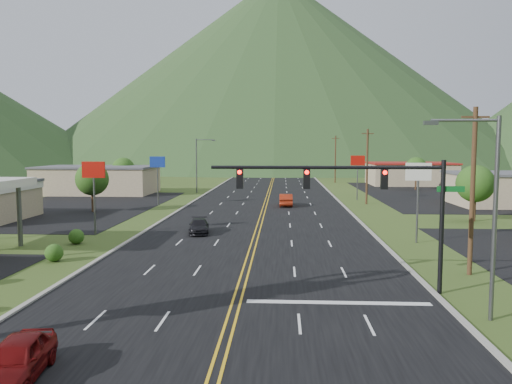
{
  "coord_description": "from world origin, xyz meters",
  "views": [
    {
      "loc": [
        2.23,
        -12.05,
        7.68
      ],
      "look_at": [
        0.39,
        22.75,
        4.5
      ],
      "focal_mm": 35.0,
      "sensor_mm": 36.0,
      "label": 1
    }
  ],
  "objects_px": {
    "streetlight_west": "(198,162)",
    "car_dark_mid": "(199,227)",
    "traffic_signal": "(364,192)",
    "car_red_near": "(16,361)",
    "car_red_far": "(286,200)",
    "streetlight_east": "(488,204)"
  },
  "relations": [
    {
      "from": "streetlight_west",
      "to": "car_dark_mid",
      "type": "bearing_deg",
      "value": -80.39
    },
    {
      "from": "traffic_signal",
      "to": "car_dark_mid",
      "type": "xyz_separation_m",
      "value": [
        -11.6,
        17.27,
        -4.72
      ]
    },
    {
      "from": "car_red_near",
      "to": "car_red_far",
      "type": "xyz_separation_m",
      "value": [
        9.12,
        48.88,
        0.07
      ]
    },
    {
      "from": "car_dark_mid",
      "to": "car_red_far",
      "type": "xyz_separation_m",
      "value": [
        7.82,
        20.85,
        0.17
      ]
    },
    {
      "from": "traffic_signal",
      "to": "streetlight_west",
      "type": "bearing_deg",
      "value": 107.97
    },
    {
      "from": "traffic_signal",
      "to": "streetlight_west",
      "type": "relative_size",
      "value": 1.46
    },
    {
      "from": "car_dark_mid",
      "to": "car_red_far",
      "type": "relative_size",
      "value": 0.89
    },
    {
      "from": "streetlight_west",
      "to": "car_red_far",
      "type": "bearing_deg",
      "value": -51.22
    },
    {
      "from": "streetlight_east",
      "to": "car_dark_mid",
      "type": "xyz_separation_m",
      "value": [
        -16.3,
        21.27,
        -4.57
      ]
    },
    {
      "from": "traffic_signal",
      "to": "car_red_near",
      "type": "bearing_deg",
      "value": -140.18
    },
    {
      "from": "car_red_far",
      "to": "car_red_near",
      "type": "bearing_deg",
      "value": 78.58
    },
    {
      "from": "traffic_signal",
      "to": "streetlight_east",
      "type": "xyz_separation_m",
      "value": [
        4.7,
        -4.0,
        -0.15
      ]
    },
    {
      "from": "streetlight_east",
      "to": "car_dark_mid",
      "type": "height_order",
      "value": "streetlight_east"
    },
    {
      "from": "streetlight_east",
      "to": "streetlight_west",
      "type": "xyz_separation_m",
      "value": [
        -22.86,
        60.0,
        0.0
      ]
    },
    {
      "from": "traffic_signal",
      "to": "streetlight_east",
      "type": "bearing_deg",
      "value": -40.39
    },
    {
      "from": "traffic_signal",
      "to": "streetlight_west",
      "type": "xyz_separation_m",
      "value": [
        -18.16,
        56.0,
        -0.15
      ]
    },
    {
      "from": "streetlight_east",
      "to": "car_dark_mid",
      "type": "distance_m",
      "value": 27.18
    },
    {
      "from": "traffic_signal",
      "to": "car_red_near",
      "type": "height_order",
      "value": "traffic_signal"
    },
    {
      "from": "streetlight_west",
      "to": "car_dark_mid",
      "type": "xyz_separation_m",
      "value": [
        6.56,
        -38.73,
        -4.57
      ]
    },
    {
      "from": "traffic_signal",
      "to": "streetlight_east",
      "type": "distance_m",
      "value": 6.17
    },
    {
      "from": "traffic_signal",
      "to": "car_red_near",
      "type": "xyz_separation_m",
      "value": [
        -12.91,
        -10.77,
        -4.62
      ]
    },
    {
      "from": "traffic_signal",
      "to": "car_red_far",
      "type": "distance_m",
      "value": 38.57
    }
  ]
}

